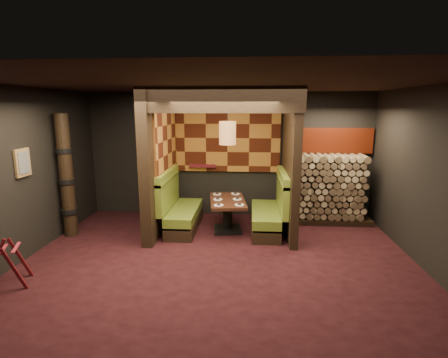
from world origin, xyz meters
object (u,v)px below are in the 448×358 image
dining_table (228,210)px  booth_bench_right (270,212)px  totem_column (66,177)px  booth_bench_left (179,210)px  luggage_rack (5,263)px  firewood_stack (331,189)px  pendant_lamp (228,133)px

dining_table → booth_bench_right: bearing=4.8°
dining_table → totem_column: bearing=-171.3°
booth_bench_left → luggage_rack: (-1.99, -2.56, -0.06)m
totem_column → firewood_stack: bearing=13.2°
booth_bench_left → booth_bench_right: (1.89, 0.00, 0.00)m
totem_column → booth_bench_right: bearing=7.9°
pendant_lamp → totem_column: size_ratio=0.44×
booth_bench_right → pendant_lamp: (-0.88, -0.12, 1.62)m
booth_bench_left → totem_column: (-2.09, -0.55, 0.79)m
booth_bench_left → pendant_lamp: 1.91m
firewood_stack → booth_bench_right: bearing=-152.7°
booth_bench_right → pendant_lamp: size_ratio=1.51×
booth_bench_right → dining_table: bearing=-175.2°
luggage_rack → firewood_stack: 6.19m
booth_bench_left → firewood_stack: firewood_stack is taller
booth_bench_right → totem_column: (-3.98, -0.55, 0.79)m
pendant_lamp → totem_column: bearing=-172.2°
booth_bench_right → firewood_stack: bearing=27.3°
luggage_rack → dining_table: bearing=39.6°
dining_table → pendant_lamp: bearing=-90.0°
dining_table → luggage_rack: size_ratio=1.81×
booth_bench_right → dining_table: 0.88m
booth_bench_right → firewood_stack: firewood_stack is taller
pendant_lamp → firewood_stack: pendant_lamp is taller
pendant_lamp → luggage_rack: size_ratio=1.42×
dining_table → pendant_lamp: pendant_lamp is taller
pendant_lamp → firewood_stack: size_ratio=0.61×
luggage_rack → totem_column: (-0.09, 2.01, 0.85)m
dining_table → luggage_rack: dining_table is taller
booth_bench_left → luggage_rack: bearing=-127.9°
booth_bench_right → dining_table: size_ratio=1.19×
luggage_rack → totem_column: totem_column is taller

